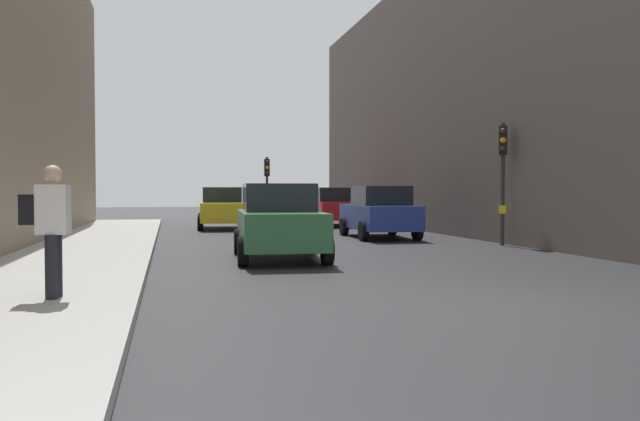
% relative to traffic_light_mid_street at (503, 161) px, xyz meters
% --- Properties ---
extents(ground_plane, '(120.00, 120.00, 0.00)m').
position_rel_traffic_light_mid_street_xyz_m(ground_plane, '(-4.80, -9.13, -2.47)').
color(ground_plane, '#28282B').
extents(sidewalk_kerb, '(3.15, 40.00, 0.16)m').
position_rel_traffic_light_mid_street_xyz_m(sidewalk_kerb, '(-11.48, -3.13, -2.39)').
color(sidewalk_kerb, '#A8A5A0').
rests_on(sidewalk_kerb, ground).
extents(building_facade_right, '(12.00, 35.82, 10.59)m').
position_rel_traffic_light_mid_street_xyz_m(building_facade_right, '(6.31, 4.37, 2.82)').
color(building_facade_right, '#5B514C').
rests_on(building_facade_right, ground).
extents(traffic_light_mid_street, '(0.35, 0.45, 3.59)m').
position_rel_traffic_light_mid_street_xyz_m(traffic_light_mid_street, '(0.00, 0.00, 0.00)').
color(traffic_light_mid_street, '#2D2D2D').
rests_on(traffic_light_mid_street, ground).
extents(traffic_light_far_median, '(0.24, 0.43, 3.27)m').
position_rel_traffic_light_mid_street_xyz_m(traffic_light_far_median, '(-4.83, 14.21, -0.22)').
color(traffic_light_far_median, '#2D2D2D').
rests_on(traffic_light_far_median, ground).
extents(car_red_sedan, '(2.04, 4.21, 1.76)m').
position_rel_traffic_light_mid_street_xyz_m(car_red_sedan, '(-2.22, 11.69, -1.60)').
color(car_red_sedan, red).
rests_on(car_red_sedan, ground).
extents(car_yellow_taxi, '(2.20, 4.29, 1.76)m').
position_rel_traffic_light_mid_street_xyz_m(car_yellow_taxi, '(-7.31, 10.56, -1.60)').
color(car_yellow_taxi, yellow).
rests_on(car_yellow_taxi, ground).
extents(car_blue_van, '(2.14, 4.26, 1.76)m').
position_rel_traffic_light_mid_street_xyz_m(car_blue_van, '(-2.53, 3.75, -1.60)').
color(car_blue_van, navy).
rests_on(car_blue_van, ground).
extents(car_green_estate, '(2.25, 4.31, 1.76)m').
position_rel_traffic_light_mid_street_xyz_m(car_green_estate, '(-7.00, -2.27, -1.60)').
color(car_green_estate, '#2D6038').
rests_on(car_green_estate, ground).
extents(pedestrian_with_black_backpack, '(0.63, 0.37, 1.77)m').
position_rel_traffic_light_mid_street_xyz_m(pedestrian_with_black_backpack, '(-11.05, -8.03, -1.31)').
color(pedestrian_with_black_backpack, black).
rests_on(pedestrian_with_black_backpack, sidewalk_kerb).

